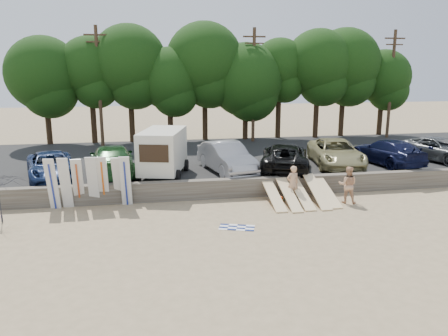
{
  "coord_description": "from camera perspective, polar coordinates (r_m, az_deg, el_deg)",
  "views": [
    {
      "loc": [
        -6.49,
        -18.63,
        6.7
      ],
      "look_at": [
        -2.7,
        3.0,
        1.59
      ],
      "focal_mm": 35.0,
      "sensor_mm": 36.0,
      "label": 1
    }
  ],
  "objects": [
    {
      "name": "car_3",
      "position": [
        25.96,
        7.93,
        1.41
      ],
      "size": [
        4.28,
        6.29,
        1.6
      ],
      "primitive_type": "imported",
      "rotation": [
        0.0,
        0.0,
        2.83
      ],
      "color": "black",
      "rests_on": "parking_lot"
    },
    {
      "name": "surfboard_upright_2",
      "position": [
        22.16,
        -18.53,
        -1.85
      ],
      "size": [
        0.56,
        0.89,
        2.49
      ],
      "primitive_type": "cube",
      "rotation": [
        0.31,
        0.0,
        0.07
      ],
      "color": "silver",
      "rests_on": "ground"
    },
    {
      "name": "surfboard_low_0",
      "position": [
        21.93,
        6.52,
        -3.54
      ],
      "size": [
        0.56,
        2.9,
        0.91
      ],
      "primitive_type": "cube",
      "rotation": [
        0.28,
        0.0,
        0.0
      ],
      "color": "beige",
      "rests_on": "ground"
    },
    {
      "name": "surfboard_low_3",
      "position": [
        22.49,
        12.05,
        -3.0
      ],
      "size": [
        0.56,
        2.82,
        1.16
      ],
      "primitive_type": "cube",
      "rotation": [
        0.37,
        0.0,
        0.0
      ],
      "color": "beige",
      "rests_on": "ground"
    },
    {
      "name": "seawall",
      "position": [
        23.42,
        6.51,
        -2.35
      ],
      "size": [
        44.0,
        0.5,
        1.0
      ],
      "primitive_type": "cube",
      "color": "#6B6356",
      "rests_on": "ground"
    },
    {
      "name": "treeline",
      "position": [
        36.62,
        -0.31,
        12.84
      ],
      "size": [
        33.61,
        6.51,
        9.61
      ],
      "color": "#382616",
      "rests_on": "parking_lot"
    },
    {
      "name": "cooler",
      "position": [
        22.83,
        8.48,
        -3.7
      ],
      "size": [
        0.45,
        0.4,
        0.32
      ],
      "primitive_type": "cube",
      "rotation": [
        0.0,
        0.0,
        -0.3
      ],
      "color": "green",
      "rests_on": "ground"
    },
    {
      "name": "car_1",
      "position": [
        25.43,
        -14.42,
        0.99
      ],
      "size": [
        2.95,
        6.07,
        1.7
      ],
      "primitive_type": "imported",
      "rotation": [
        0.0,
        0.0,
        3.24
      ],
      "color": "#163D1A",
      "rests_on": "parking_lot"
    },
    {
      "name": "beachgoer_b",
      "position": [
        22.7,
        15.86,
        -2.12
      ],
      "size": [
        1.13,
        1.03,
        1.87
      ],
      "primitive_type": "imported",
      "rotation": [
        0.0,
        0.0,
        2.71
      ],
      "color": "tan",
      "rests_on": "ground"
    },
    {
      "name": "box_trailer",
      "position": [
        24.55,
        -8.0,
        2.29
      ],
      "size": [
        3.11,
        4.45,
        2.59
      ],
      "rotation": [
        0.0,
        0.0,
        -0.26
      ],
      "color": "beige",
      "rests_on": "parking_lot"
    },
    {
      "name": "car_0",
      "position": [
        25.57,
        -21.61,
        0.25
      ],
      "size": [
        3.67,
        5.65,
        1.45
      ],
      "primitive_type": "imported",
      "rotation": [
        0.0,
        0.0,
        0.26
      ],
      "color": "navy",
      "rests_on": "parking_lot"
    },
    {
      "name": "surfboard_upright_3",
      "position": [
        22.07,
        -16.77,
        -1.72
      ],
      "size": [
        0.53,
        0.69,
        2.54
      ],
      "primitive_type": "cube",
      "rotation": [
        0.23,
        0.0,
        -0.05
      ],
      "color": "silver",
      "rests_on": "ground"
    },
    {
      "name": "ground",
      "position": [
        20.84,
        8.8,
        -5.82
      ],
      "size": [
        120.0,
        120.0,
        0.0
      ],
      "primitive_type": "plane",
      "color": "tan",
      "rests_on": "ground"
    },
    {
      "name": "car_2",
      "position": [
        25.32,
        0.32,
        1.4
      ],
      "size": [
        2.93,
        5.54,
        1.74
      ],
      "primitive_type": "imported",
      "rotation": [
        0.0,
        0.0,
        0.22
      ],
      "color": "gray",
      "rests_on": "parking_lot"
    },
    {
      "name": "surfboard_upright_1",
      "position": [
        22.16,
        -20.0,
        -1.88
      ],
      "size": [
        0.55,
        0.63,
        2.56
      ],
      "primitive_type": "cube",
      "rotation": [
        0.21,
        0.0,
        -0.09
      ],
      "color": "silver",
      "rests_on": "ground"
    },
    {
      "name": "surfboard_upright_4",
      "position": [
        22.07,
        -15.53,
        -1.65
      ],
      "size": [
        0.51,
        0.71,
        2.53
      ],
      "primitive_type": "cube",
      "rotation": [
        0.25,
        0.0,
        -0.01
      ],
      "color": "silver",
      "rests_on": "ground"
    },
    {
      "name": "beach_umbrella",
      "position": [
        21.31,
        -27.19,
        -3.66
      ],
      "size": [
        3.35,
        3.36,
        2.18
      ],
      "primitive_type": "imported",
      "rotation": [
        0.0,
        0.0,
        0.64
      ],
      "color": "#212129",
      "rests_on": "ground"
    },
    {
      "name": "gear_bag",
      "position": [
        22.54,
        7.23,
        -4.02
      ],
      "size": [
        0.34,
        0.3,
        0.22
      ],
      "primitive_type": "cube",
      "rotation": [
        0.0,
        0.0,
        0.16
      ],
      "color": "#F1521C",
      "rests_on": "ground"
    },
    {
      "name": "car_4",
      "position": [
        27.88,
        14.41,
        1.95
      ],
      "size": [
        3.66,
        6.21,
        1.62
      ],
      "primitive_type": "imported",
      "rotation": [
        0.0,
        0.0,
        -0.18
      ],
      "color": "#9B9463",
      "rests_on": "parking_lot"
    },
    {
      "name": "surfboard_upright_6",
      "position": [
        21.74,
        -12.72,
        -1.68
      ],
      "size": [
        0.55,
        0.66,
        2.55
      ],
      "primitive_type": "cube",
      "rotation": [
        0.22,
        0.0,
        -0.08
      ],
      "color": "silver",
      "rests_on": "ground"
    },
    {
      "name": "surfboard_low_1",
      "position": [
        21.97,
        8.48,
        -3.44
      ],
      "size": [
        0.56,
        2.87,
        1.01
      ],
      "primitive_type": "cube",
      "rotation": [
        0.32,
        0.0,
        0.0
      ],
      "color": "beige",
      "rests_on": "ground"
    },
    {
      "name": "car_5",
      "position": [
        29.28,
        20.57,
        2.0
      ],
      "size": [
        3.06,
        5.72,
        1.58
      ],
      "primitive_type": "imported",
      "rotation": [
        0.0,
        0.0,
        3.3
      ],
      "color": "black",
      "rests_on": "parking_lot"
    },
    {
      "name": "utility_poles",
      "position": [
        35.68,
        3.89,
        11.02
      ],
      "size": [
        25.8,
        0.26,
        9.0
      ],
      "color": "#473321",
      "rests_on": "parking_lot"
    },
    {
      "name": "parking_lot",
      "position": [
        30.51,
        2.55,
        1.07
      ],
      "size": [
        44.0,
        14.5,
        0.7
      ],
      "primitive_type": "cube",
      "color": "#282828",
      "rests_on": "ground"
    },
    {
      "name": "beach_towel",
      "position": [
        18.81,
        1.69,
        -7.76
      ],
      "size": [
        1.89,
        1.89,
        0.0
      ],
      "primitive_type": "plane",
      "rotation": [
        0.0,
        0.0,
        -0.32
      ],
      "color": "white",
      "rests_on": "ground"
    },
    {
      "name": "surfboard_upright_5",
      "position": [
        21.99,
        -13.62,
        -1.65
      ],
      "size": [
        0.59,
        0.91,
        2.49
      ],
      "primitive_type": "cube",
      "rotation": [
        0.31,
        0.0,
        -0.11
      ],
      "color": "silver",
      "rests_on": "ground"
    },
    {
      "name": "car_6",
      "position": [
        31.81,
        26.31,
        2.21
      ],
      "size": [
        4.02,
        5.83,
        1.48
      ],
      "primitive_type": "imported",
      "rotation": [
        0.0,
        0.0,
        0.32
      ],
      "color": "#474A4C",
      "rests_on": "parking_lot"
    },
    {
      "name": "surfboard_low_4",
      "position": [
        22.92,
        13.22,
        -2.96
      ],
      "size": [
        0.56,
        2.87,
        1.0
      ],
      "primitive_type": "cube",
      "rotation": [
        0.31,
        0.0,
        0.0
      ],
      "color": "beige",
      "rests_on": "ground"
    },
    {
      "name": "surfboard_upright_0",
      "position": [
        22.19,
        -21.53,
        -1.98
      ],
      "size": [
        0.57,
        0.63,
        2.56
      ],
      "primitive_type": "cube",
      "rotation": [
        0.2,
        0.0,
        -0.14
      ],
      "color": "silver",
      "rests_on": "ground"
    },
    {
      "name": "beachgoer_a",
      "position": [
        22.5,
        8.95,
        -1.98
      ],
      "size": [
        0.72,
        0.53,
        1.82
      ],
      "primitive_type": "imported",
      "rotation": [
        0.0,
        0.0,
        3.28
      ],
      "color": "tan",
      "rests_on": "ground"
    },
    {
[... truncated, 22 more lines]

